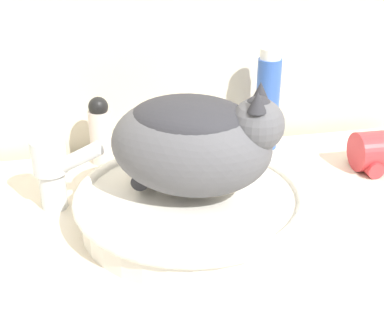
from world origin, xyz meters
The scene contains 5 objects.
sink_basin centered at (0.00, 0.21, 0.93)m, with size 0.37×0.37×0.06m.
cat centered at (0.01, 0.21, 1.04)m, with size 0.30×0.33×0.18m.
faucet centered at (-0.21, 0.31, 0.97)m, with size 0.12×0.08×0.13m.
shampoo_bottle_tall centered at (0.22, 0.47, 1.00)m, with size 0.05×0.05×0.21m.
deodorant_stick centered at (-0.13, 0.47, 0.97)m, with size 0.04×0.04×0.14m.
Camera 1 is at (-0.16, -0.51, 1.37)m, focal length 50.00 mm.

